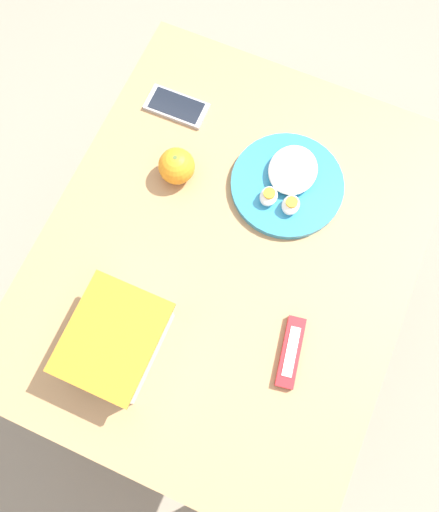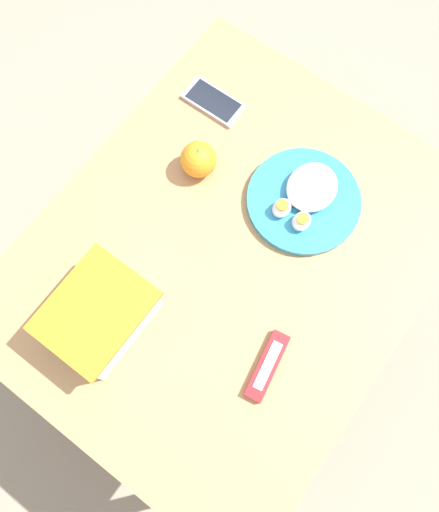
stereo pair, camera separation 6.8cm
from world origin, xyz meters
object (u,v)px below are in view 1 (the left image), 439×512
food_container (117,341)px  rice_plate (288,182)px  orange_fruit (177,166)px  cell_phone (177,107)px  candy_bar (291,352)px

food_container → rice_plate: (0.46, -0.18, -0.03)m
food_container → orange_fruit: 0.39m
food_container → orange_fruit: bearing=7.9°
food_container → cell_phone: food_container is taller
food_container → cell_phone: size_ratio=1.43×
orange_fruit → rice_plate: 0.25m
orange_fruit → candy_bar: size_ratio=0.55×
rice_plate → cell_phone: size_ratio=1.74×
food_container → cell_phone: (0.55, 0.13, -0.04)m
candy_bar → food_container: bearing=110.5°
candy_bar → cell_phone: candy_bar is taller
food_container → cell_phone: bearing=13.4°
rice_plate → cell_phone: bearing=75.2°
food_container → candy_bar: bearing=-69.5°
rice_plate → candy_bar: 0.37m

